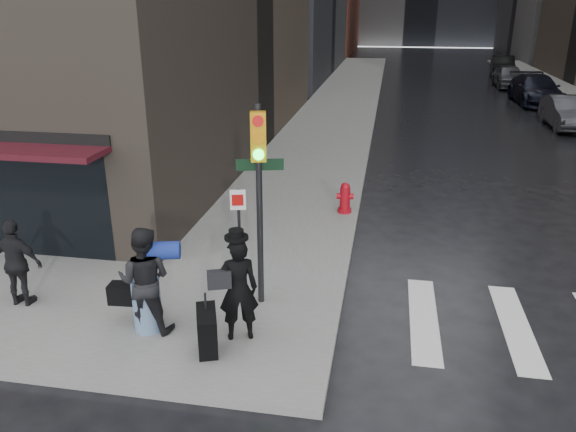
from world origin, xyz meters
name	(u,v)px	position (x,y,z in m)	size (l,w,h in m)	color
ground	(223,329)	(0.00, 0.00, 0.00)	(140.00, 140.00, 0.00)	black
sidewalk_left	(346,95)	(0.00, 27.00, 0.07)	(4.00, 50.00, 0.15)	slate
man_overcoat	(232,296)	(0.34, -0.53, 0.98)	(1.00, 1.27, 1.98)	black
man_jeans	(144,280)	(-1.19, -0.43, 1.09)	(1.35, 0.77, 1.87)	black
man_greycoat	(17,263)	(-3.82, -0.04, 0.98)	(0.97, 0.41, 1.65)	black
traffic_light	(257,181)	(0.49, 0.75, 2.53)	(0.90, 0.52, 3.69)	black
fire_hydrant	(345,199)	(1.64, 5.92, 0.52)	(0.47, 0.36, 0.83)	#9E0914
parked_car_2	(567,112)	(10.70, 19.43, 0.71)	(1.51, 4.32, 1.42)	#3D3D42
parked_car_3	(536,90)	(10.83, 26.20, 0.80)	(2.24, 5.51, 1.60)	black
parked_car_4	(509,76)	(10.55, 32.97, 0.75)	(1.78, 4.42, 1.51)	#45454A
parked_car_5	(502,66)	(11.28, 39.74, 0.78)	(1.64, 4.70, 1.55)	black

